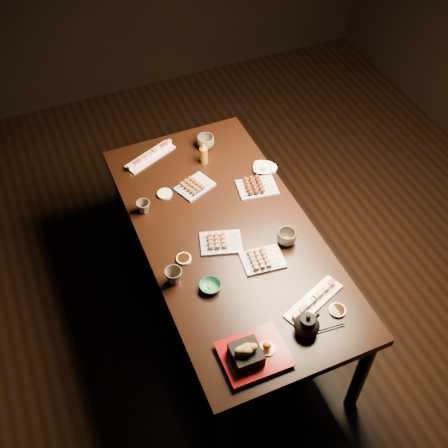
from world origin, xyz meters
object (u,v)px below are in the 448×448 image
(tempura_tray, at_px, (255,350))
(teacup_mid_right, at_px, (287,237))
(edamame_bowl_green, at_px, (210,286))
(teacup_far_left, at_px, (143,207))
(sushi_platter_near, at_px, (314,299))
(sushi_platter_far, at_px, (150,155))
(condiment_bottle, at_px, (204,153))
(dining_table, at_px, (227,274))
(teacup_far_right, at_px, (206,142))
(teacup_near_left, at_px, (174,276))
(yakitori_plate_center, at_px, (221,240))
(edamame_bowl_cream, at_px, (263,169))
(yakitori_plate_right, at_px, (263,258))
(yakitori_plate_left, at_px, (195,184))
(teapot, at_px, (307,324))

(tempura_tray, distance_m, teacup_mid_right, 0.69)
(edamame_bowl_green, distance_m, teacup_mid_right, 0.50)
(teacup_far_left, bearing_deg, sushi_platter_near, -57.36)
(sushi_platter_far, bearing_deg, condiment_bottle, 125.99)
(edamame_bowl_green, bearing_deg, dining_table, 53.38)
(dining_table, xyz_separation_m, teacup_mid_right, (0.26, -0.18, 0.41))
(tempura_tray, height_order, teacup_far_right, tempura_tray)
(teacup_near_left, xyz_separation_m, teacup_far_right, (0.52, 0.88, 0.00))
(yakitori_plate_center, bearing_deg, edamame_bowl_green, -105.88)
(sushi_platter_near, relative_size, condiment_bottle, 2.32)
(dining_table, relative_size, teacup_near_left, 20.53)
(sushi_platter_far, relative_size, tempura_tray, 1.11)
(yakitori_plate_center, height_order, tempura_tray, tempura_tray)
(teacup_far_right, bearing_deg, teacup_near_left, -120.75)
(sushi_platter_far, xyz_separation_m, edamame_bowl_cream, (0.58, -0.37, -0.01))
(yakitori_plate_right, height_order, teacup_far_left, teacup_far_left)
(yakitori_plate_right, bearing_deg, yakitori_plate_center, 135.50)
(sushi_platter_near, xyz_separation_m, yakitori_plate_left, (-0.24, 0.96, 0.00))
(sushi_platter_far, distance_m, yakitori_plate_left, 0.38)
(sushi_platter_near, distance_m, yakitori_plate_center, 0.58)
(dining_table, height_order, teacup_mid_right, teacup_mid_right)
(teacup_far_left, relative_size, teapot, 0.53)
(dining_table, xyz_separation_m, yakitori_plate_left, (-0.04, 0.39, 0.40))
(teacup_far_right, bearing_deg, edamame_bowl_green, -110.63)
(dining_table, relative_size, teacup_far_right, 16.83)
(yakitori_plate_right, bearing_deg, teacup_far_right, 93.16)
(sushi_platter_near, distance_m, yakitori_plate_left, 0.99)
(yakitori_plate_center, bearing_deg, yakitori_plate_right, -34.16)
(dining_table, height_order, teapot, teapot)
(condiment_bottle, bearing_deg, yakitori_plate_center, -103.83)
(teacup_mid_right, distance_m, teacup_far_right, 0.88)
(edamame_bowl_green, bearing_deg, teacup_far_left, 102.91)
(yakitori_plate_center, distance_m, teacup_mid_right, 0.35)
(yakitori_plate_right, xyz_separation_m, teacup_far_left, (-0.46, 0.57, 0.01))
(yakitori_plate_right, distance_m, edamame_bowl_green, 0.32)
(yakitori_plate_center, distance_m, yakitori_plate_left, 0.45)
(teacup_mid_right, relative_size, teacup_far_right, 0.95)
(dining_table, xyz_separation_m, tempura_tray, (-0.18, -0.72, 0.43))
(dining_table, height_order, teacup_far_left, teacup_far_left)
(dining_table, bearing_deg, yakitori_plate_right, -64.05)
(yakitori_plate_right, relative_size, teacup_mid_right, 2.09)
(edamame_bowl_green, bearing_deg, teacup_near_left, 143.04)
(teacup_far_left, relative_size, teacup_far_right, 0.71)
(yakitori_plate_right, xyz_separation_m, tempura_tray, (-0.27, -0.47, 0.03))
(sushi_platter_near, relative_size, teapot, 2.38)
(edamame_bowl_green, xyz_separation_m, teapot, (0.32, -0.40, 0.04))
(teacup_mid_right, height_order, condiment_bottle, condiment_bottle)
(teacup_far_left, height_order, condiment_bottle, condiment_bottle)
(teacup_far_left, bearing_deg, yakitori_plate_center, -51.54)
(edamame_bowl_cream, distance_m, teapot, 1.10)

